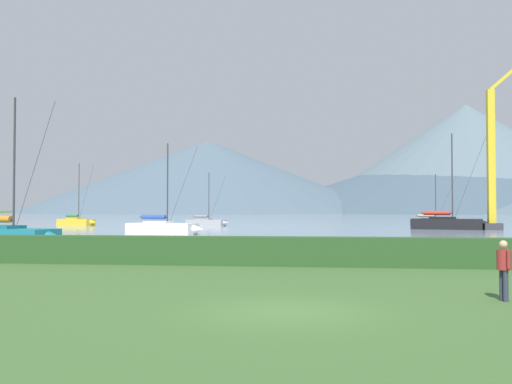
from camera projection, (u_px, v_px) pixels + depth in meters
The scene contains 14 objects.
ground_plane at pixel (286, 311), 13.82m from camera, with size 1000.00×1000.00×0.00m, color #3D602D.
harbor_water at pixel (320, 218), 149.79m from camera, with size 320.00×246.00×0.00m, color #8499A8.
hedge_line at pixel (302, 251), 24.76m from camera, with size 80.00×1.20×1.26m, color #284C23.
sailboat_slip_0 at pixel (163, 228), 54.59m from camera, with size 8.08×3.95×8.81m.
sailboat_slip_1 at pixel (77, 221), 83.78m from camera, with size 6.84×3.83×9.20m.
sailboat_slip_2 at pixel (433, 222), 80.94m from camera, with size 7.03×3.28×7.41m.
sailboat_slip_3 at pixel (448, 223), 67.51m from camera, with size 9.45×4.87×11.48m.
sailboat_slip_4 at pixel (8, 235), 38.20m from camera, with size 8.63×4.33×10.05m.
sailboat_slip_5 at pixel (206, 222), 81.08m from camera, with size 6.62×3.13×7.66m.
person_seated_viewer at pixel (504, 265), 15.33m from camera, with size 0.36×0.56×1.65m.
dock_crane at pixel (493, 166), 65.57m from camera, with size 6.87×2.00×21.52m.
distant_hill_west_ridge at pixel (453, 179), 339.18m from camera, with size 253.34×253.34×40.44m, color #425666.
distant_hill_central_peak at pixel (207, 177), 324.04m from camera, with size 209.01×209.01×41.51m, color #4C6070.
distant_hill_far_shoulder at pixel (466, 158), 337.90m from camera, with size 197.26×197.26×64.95m, color slate.
Camera 1 is at (0.94, -13.89, 2.52)m, focal length 39.63 mm.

